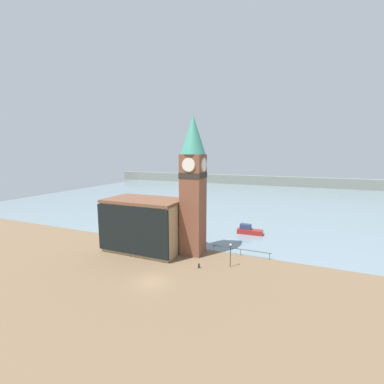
# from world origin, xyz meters

# --- Properties ---
(ground_plane) EXTENTS (160.00, 160.00, 0.00)m
(ground_plane) POSITION_xyz_m (0.00, 0.00, 0.00)
(ground_plane) COLOR brown
(water) EXTENTS (160.00, 120.00, 0.00)m
(water) POSITION_xyz_m (0.00, 73.77, -0.00)
(water) COLOR gray
(water) RESTS_ON ground_plane
(far_shoreline) EXTENTS (180.00, 3.00, 5.00)m
(far_shoreline) POSITION_xyz_m (0.00, 113.77, 2.50)
(far_shoreline) COLOR gray
(far_shoreline) RESTS_ON water
(pier_railing) EXTENTS (9.93, 0.08, 1.09)m
(pier_railing) POSITION_xyz_m (8.96, 13.52, 0.95)
(pier_railing) COLOR #333338
(pier_railing) RESTS_ON ground_plane
(clock_tower) EXTENTS (4.05, 4.05, 22.95)m
(clock_tower) POSITION_xyz_m (1.24, 11.38, 12.21)
(clock_tower) COLOR brown
(clock_tower) RESTS_ON ground_plane
(pier_building) EXTENTS (13.46, 7.92, 9.09)m
(pier_building) POSITION_xyz_m (-7.27, 9.62, 4.56)
(pier_building) COLOR tan
(pier_building) RESTS_ON ground_plane
(boat_near) EXTENTS (5.32, 1.88, 2.06)m
(boat_near) POSITION_xyz_m (8.13, 25.70, 0.75)
(boat_near) COLOR maroon
(boat_near) RESTS_ON water
(mooring_bollard_near) EXTENTS (0.28, 0.28, 0.73)m
(mooring_bollard_near) POSITION_xyz_m (4.28, 6.31, 0.40)
(mooring_bollard_near) COLOR black
(mooring_bollard_near) RESTS_ON ground_plane
(lamp_post) EXTENTS (0.32, 0.32, 3.64)m
(lamp_post) POSITION_xyz_m (8.49, 8.45, 2.57)
(lamp_post) COLOR black
(lamp_post) RESTS_ON ground_plane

